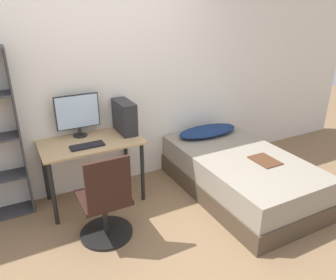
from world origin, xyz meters
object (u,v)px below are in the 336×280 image
at_px(bed, 239,174).
at_px(pc_tower, 125,117).
at_px(monitor, 78,113).
at_px(office_chair, 106,207).
at_px(keyboard, 87,146).

relative_size(bed, pc_tower, 4.83).
bearing_deg(monitor, pc_tower, -13.50).
height_order(bed, pc_tower, pc_tower).
distance_m(office_chair, keyboard, 0.71).
distance_m(keyboard, pc_tower, 0.57).
bearing_deg(pc_tower, keyboard, -157.09).
height_order(bed, monitor, monitor).
xyz_separation_m(bed, keyboard, (-1.62, 0.52, 0.50)).
relative_size(bed, monitor, 4.00).
bearing_deg(monitor, office_chair, -91.64).
bearing_deg(monitor, bed, -27.84).
xyz_separation_m(bed, pc_tower, (-1.12, 0.73, 0.67)).
bearing_deg(keyboard, office_chair, -91.77).
bearing_deg(office_chair, keyboard, 88.23).
xyz_separation_m(office_chair, monitor, (0.03, 0.92, 0.65)).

